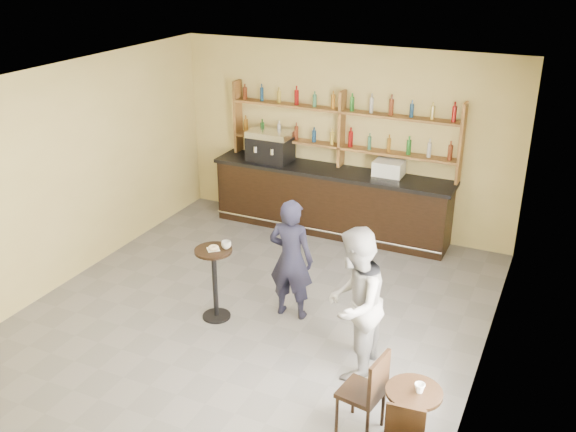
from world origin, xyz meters
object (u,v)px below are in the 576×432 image
at_px(pedestal_table, 215,284).
at_px(chair_west, 361,391).
at_px(pastry_case, 389,170).
at_px(bar_counter, 331,201).
at_px(man_main, 291,259).
at_px(patron_second, 354,303).
at_px(cafe_table, 411,420).
at_px(espresso_machine, 270,146).

distance_m(pedestal_table, chair_west, 2.78).
bearing_deg(pastry_case, bar_counter, -173.89).
height_order(man_main, chair_west, man_main).
height_order(pastry_case, patron_second, patron_second).
bearing_deg(patron_second, pedestal_table, -101.71).
bearing_deg(pedestal_table, man_main, 29.20).
xyz_separation_m(pastry_case, pedestal_table, (-1.36, -3.29, -0.78)).
bearing_deg(pastry_case, cafe_table, -63.79).
bearing_deg(pedestal_table, espresso_machine, 103.71).
bearing_deg(bar_counter, man_main, -79.23).
bearing_deg(cafe_table, pedestal_table, 156.92).
bearing_deg(bar_counter, pedestal_table, -96.21).
bearing_deg(patron_second, espresso_machine, -144.21).
bearing_deg(cafe_table, bar_counter, 120.28).
distance_m(cafe_table, patron_second, 1.48).
distance_m(pastry_case, chair_west, 4.75).
xyz_separation_m(espresso_machine, patron_second, (2.87, -3.63, -0.49)).
height_order(bar_counter, cafe_table, bar_counter).
bearing_deg(bar_counter, espresso_machine, 180.00).
xyz_separation_m(bar_counter, pastry_case, (1.00, 0.00, 0.72)).
relative_size(espresso_machine, chair_west, 0.79).
xyz_separation_m(cafe_table, patron_second, (-0.97, 0.96, 0.57)).
bearing_deg(pastry_case, man_main, -93.40).
height_order(pastry_case, cafe_table, pastry_case).
height_order(man_main, patron_second, patron_second).
bearing_deg(chair_west, man_main, -128.36).
distance_m(bar_counter, espresso_machine, 1.43).
bearing_deg(pedestal_table, cafe_table, -23.08).
relative_size(pedestal_table, patron_second, 0.56).
bearing_deg(espresso_machine, man_main, -56.68).
relative_size(espresso_machine, pedestal_table, 0.74).
distance_m(bar_counter, man_main, 2.86).
xyz_separation_m(man_main, patron_second, (1.18, -0.83, 0.08)).
xyz_separation_m(espresso_machine, chair_west, (3.29, -4.54, -0.93)).
distance_m(espresso_machine, chair_west, 5.68).
relative_size(cafe_table, patron_second, 0.38).
bearing_deg(espresso_machine, cafe_table, -47.96).
xyz_separation_m(bar_counter, cafe_table, (2.68, -4.59, -0.22)).
relative_size(bar_counter, cafe_table, 5.95).
bearing_deg(cafe_table, chair_west, 174.81).
xyz_separation_m(man_main, chair_west, (1.60, -1.74, -0.37)).
xyz_separation_m(espresso_machine, pastry_case, (2.16, 0.00, -0.12)).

